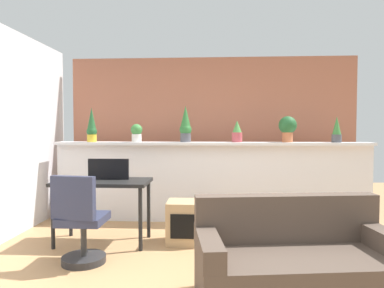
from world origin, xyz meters
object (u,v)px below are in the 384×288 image
(potted_plant_1, at_px, (137,132))
(potted_plant_3, at_px, (237,132))
(potted_plant_5, at_px, (337,130))
(potted_plant_4, at_px, (288,127))
(side_cube_shelf, at_px, (184,222))
(potted_plant_0, at_px, (92,126))
(potted_plant_2, at_px, (186,125))
(desk, at_px, (103,187))
(office_chair, at_px, (81,226))
(tv_monitor, at_px, (108,169))
(couch, at_px, (296,266))

(potted_plant_1, height_order, potted_plant_3, potted_plant_3)
(potted_plant_1, bearing_deg, potted_plant_5, -0.07)
(potted_plant_4, bearing_deg, potted_plant_5, -2.98)
(potted_plant_3, relative_size, side_cube_shelf, 0.62)
(potted_plant_3, bearing_deg, potted_plant_0, -178.36)
(potted_plant_4, height_order, side_cube_shelf, potted_plant_4)
(potted_plant_1, bearing_deg, potted_plant_2, 2.74)
(desk, distance_m, office_chair, 0.74)
(desk, relative_size, tv_monitor, 2.23)
(office_chair, height_order, side_cube_shelf, office_chair)
(potted_plant_4, bearing_deg, potted_plant_3, -179.81)
(tv_monitor, distance_m, side_cube_shelf, 1.11)
(potted_plant_1, relative_size, potted_plant_4, 0.70)
(potted_plant_0, relative_size, potted_plant_3, 1.60)
(potted_plant_5, bearing_deg, tv_monitor, -162.60)
(potted_plant_5, bearing_deg, couch, -114.71)
(potted_plant_3, height_order, potted_plant_5, potted_plant_5)
(potted_plant_1, relative_size, potted_plant_2, 0.50)
(desk, bearing_deg, potted_plant_5, 18.52)
(potted_plant_5, bearing_deg, side_cube_shelf, -155.20)
(potted_plant_4, distance_m, side_cube_shelf, 2.06)
(potted_plant_5, relative_size, office_chair, 0.40)
(potted_plant_2, xyz_separation_m, office_chair, (-0.91, -1.75, -1.02))
(side_cube_shelf, relative_size, couch, 0.30)
(potted_plant_1, xyz_separation_m, couch, (1.78, -2.34, -1.02))
(potted_plant_4, relative_size, desk, 0.34)
(potted_plant_3, height_order, potted_plant_4, potted_plant_4)
(potted_plant_0, bearing_deg, office_chair, -74.64)
(tv_monitor, xyz_separation_m, side_cube_shelf, (0.92, -0.02, -0.62))
(tv_monitor, height_order, couch, tv_monitor)
(potted_plant_1, distance_m, side_cube_shelf, 1.63)
(desk, height_order, side_cube_shelf, desk)
(potted_plant_2, distance_m, office_chair, 2.22)
(potted_plant_4, bearing_deg, potted_plant_1, -179.16)
(potted_plant_4, bearing_deg, office_chair, -143.70)
(tv_monitor, bearing_deg, side_cube_shelf, -1.41)
(potted_plant_5, xyz_separation_m, desk, (-3.04, -1.02, -0.68))
(side_cube_shelf, bearing_deg, potted_plant_4, 35.36)
(desk, bearing_deg, tv_monitor, 60.22)
(potted_plant_3, bearing_deg, potted_plant_1, -178.84)
(potted_plant_3, relative_size, office_chair, 0.34)
(potted_plant_2, height_order, side_cube_shelf, potted_plant_2)
(potted_plant_3, height_order, office_chair, potted_plant_3)
(couch, bearing_deg, potted_plant_5, 65.29)
(desk, bearing_deg, potted_plant_4, 24.02)
(potted_plant_1, height_order, side_cube_shelf, potted_plant_1)
(potted_plant_1, xyz_separation_m, desk, (-0.18, -1.02, -0.64))
(desk, bearing_deg, potted_plant_1, 79.76)
(potted_plant_5, relative_size, couch, 0.22)
(potted_plant_2, xyz_separation_m, side_cube_shelf, (0.06, -1.00, -1.16))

